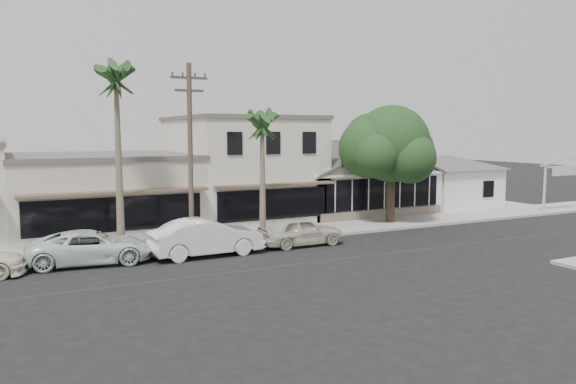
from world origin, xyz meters
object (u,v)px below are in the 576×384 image
car_2 (91,247)px  shade_tree (388,146)px  car_0 (300,231)px  car_1 (206,237)px  utility_pole (190,152)px  arch_sign (565,168)px

car_2 → shade_tree: 18.77m
car_0 → car_1: bearing=90.6°
utility_pole → shade_tree: (13.25, 1.88, 0.07)m
car_1 → shade_tree: size_ratio=0.71×
car_0 → car_2: size_ratio=0.83×
car_0 → car_1: size_ratio=0.84×
car_2 → shade_tree: size_ratio=0.72×
car_0 → car_2: bearing=86.0°
arch_sign → car_0: size_ratio=0.94×
car_0 → shade_tree: size_ratio=0.60×
car_1 → arch_sign: bearing=-87.6°
utility_pole → car_2: bearing=-168.8°
car_0 → car_2: (-10.00, 0.71, -0.01)m
car_2 → car_0: bearing=-86.9°
utility_pole → car_1: bearing=-84.7°
arch_sign → utility_pole: 27.45m
utility_pole → arch_sign: bearing=0.2°
car_0 → utility_pole: bearing=72.2°
car_1 → utility_pole: bearing=3.9°
arch_sign → car_1: 27.40m
car_0 → car_1: (-5.00, -0.05, 0.12)m
utility_pole → car_1: utility_pole is taller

